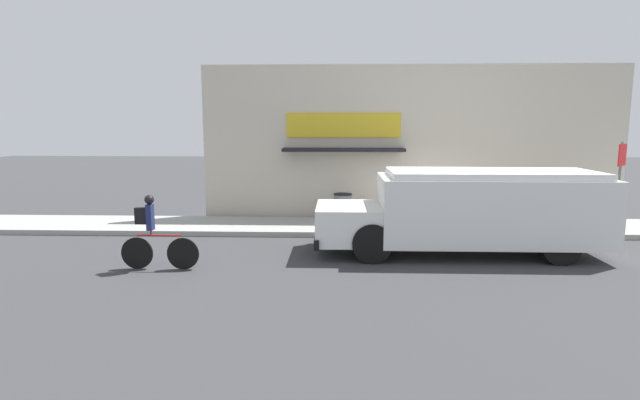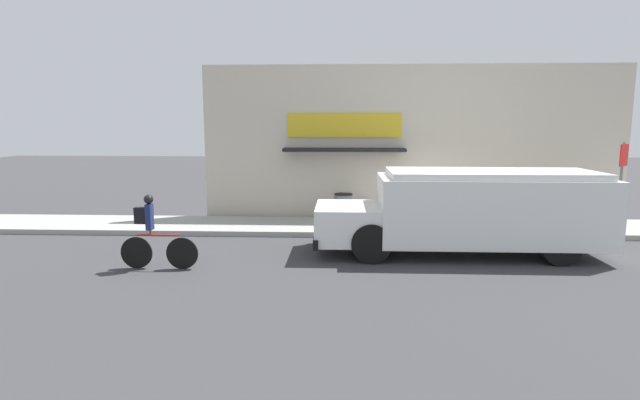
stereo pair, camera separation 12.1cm
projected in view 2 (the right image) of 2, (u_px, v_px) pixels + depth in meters
ground_plane at (423, 239)px, 13.86m from camera, size 70.00×70.00×0.00m
sidewalk at (417, 227)px, 15.01m from camera, size 28.00×2.35×0.15m
storefront at (410, 144)px, 16.11m from camera, size 13.58×0.95×5.03m
school_bus at (471, 210)px, 12.07m from camera, size 6.89×2.60×2.05m
cyclist at (153, 234)px, 10.89m from camera, size 1.73×0.20×1.65m
stop_sign_post at (622, 173)px, 13.67m from camera, size 0.45×0.45×2.52m
trash_bin at (343, 207)px, 15.74m from camera, size 0.58×0.58×0.84m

